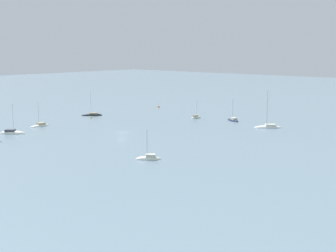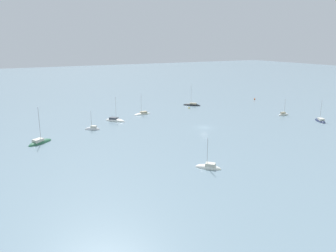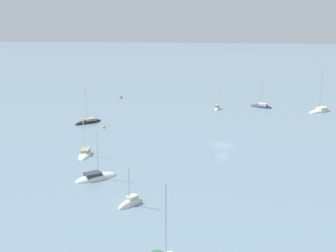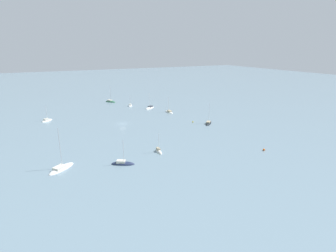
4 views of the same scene
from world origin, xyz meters
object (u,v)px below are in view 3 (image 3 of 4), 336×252
(sailboat_6, at_px, (88,123))
(sailboat_3, at_px, (131,204))
(sailboat_2, at_px, (261,107))
(sailboat_1, at_px, (85,155))
(sailboat_7, at_px, (217,109))
(mooring_buoy_1, at_px, (121,97))
(mooring_buoy_0, at_px, (104,127))
(sailboat_0, at_px, (320,111))
(sailboat_4, at_px, (96,178))

(sailboat_6, bearing_deg, sailboat_3, 66.09)
(sailboat_2, bearing_deg, sailboat_6, 56.69)
(sailboat_1, height_order, sailboat_3, sailboat_1)
(sailboat_7, distance_m, mooring_buoy_1, 34.54)
(sailboat_6, relative_size, mooring_buoy_0, 18.31)
(sailboat_1, distance_m, mooring_buoy_1, 61.40)
(sailboat_1, bearing_deg, sailboat_2, 138.46)
(sailboat_3, xyz_separation_m, mooring_buoy_1, (-84.68, -17.21, 0.24))
(sailboat_2, distance_m, mooring_buoy_0, 50.52)
(sailboat_3, distance_m, mooring_buoy_1, 86.41)
(sailboat_2, height_order, mooring_buoy_1, sailboat_2)
(sailboat_6, bearing_deg, mooring_buoy_1, -138.76)
(sailboat_3, height_order, sailboat_6, sailboat_6)
(sailboat_2, height_order, sailboat_6, sailboat_6)
(sailboat_6, relative_size, mooring_buoy_1, 14.19)
(sailboat_1, height_order, sailboat_7, sailboat_1)
(sailboat_0, relative_size, sailboat_3, 1.80)
(sailboat_1, distance_m, sailboat_4, 14.08)
(sailboat_1, height_order, sailboat_4, sailboat_4)
(sailboat_4, height_order, mooring_buoy_0, sailboat_4)
(sailboat_0, height_order, sailboat_6, sailboat_0)
(sailboat_1, height_order, mooring_buoy_1, sailboat_1)
(sailboat_1, xyz_separation_m, mooring_buoy_0, (-21.96, -1.02, 0.16))
(sailboat_4, relative_size, mooring_buoy_1, 13.46)
(sailboat_2, height_order, sailboat_4, sailboat_4)
(sailboat_1, xyz_separation_m, sailboat_2, (-50.63, 40.57, -0.01))
(sailboat_0, distance_m, sailboat_3, 82.04)
(sailboat_0, distance_m, sailboat_7, 29.48)
(sailboat_0, xyz_separation_m, sailboat_2, (-4.56, -16.27, -0.00))
(sailboat_0, relative_size, sailboat_1, 1.46)
(sailboat_0, xyz_separation_m, sailboat_1, (46.08, -56.84, 0.01))
(sailboat_3, height_order, mooring_buoy_1, sailboat_3)
(mooring_buoy_0, bearing_deg, sailboat_2, 124.58)
(sailboat_0, distance_m, mooring_buoy_0, 62.69)
(sailboat_0, xyz_separation_m, sailboat_6, (19.37, -63.05, -0.02))
(sailboat_0, distance_m, sailboat_1, 73.17)
(sailboat_0, height_order, mooring_buoy_0, sailboat_0)
(sailboat_7, height_order, mooring_buoy_0, sailboat_7)
(sailboat_2, height_order, mooring_buoy_0, sailboat_2)
(sailboat_2, bearing_deg, sailboat_7, 45.73)
(sailboat_2, xyz_separation_m, mooring_buoy_1, (-10.64, -44.57, 0.25))
(sailboat_7, bearing_deg, sailboat_4, 165.30)
(sailboat_2, relative_size, mooring_buoy_0, 14.93)
(sailboat_3, bearing_deg, sailboat_4, -108.91)
(sailboat_4, bearing_deg, sailboat_1, 74.57)
(sailboat_3, relative_size, mooring_buoy_1, 9.84)
(sailboat_6, height_order, sailboat_7, sailboat_6)
(sailboat_0, relative_size, sailboat_7, 1.74)
(sailboat_3, xyz_separation_m, sailboat_7, (-70.22, 14.16, 0.02))
(sailboat_3, bearing_deg, sailboat_2, -166.27)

